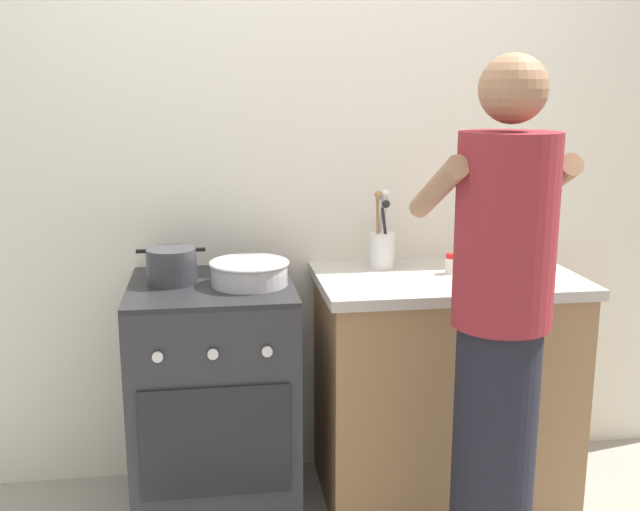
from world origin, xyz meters
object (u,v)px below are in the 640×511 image
spice_bottle (451,264)px  oil_bottle (506,250)px  pot (172,266)px  mixing_bowl (249,272)px  stove_range (215,399)px  person (499,337)px  utensil_crock (382,245)px

spice_bottle → oil_bottle: 0.21m
pot → mixing_bowl: 0.29m
stove_range → person: person is taller
pot → oil_bottle: oil_bottle is taller
pot → person: 1.20m
pot → mixing_bowl: size_ratio=0.85×
utensil_crock → oil_bottle: size_ratio=1.34×
stove_range → spice_bottle: (0.92, 0.02, 0.49)m
spice_bottle → pot: bearing=179.7°
utensil_crock → mixing_bowl: bearing=-160.8°
utensil_crock → person: bearing=-76.2°
person → utensil_crock: bearing=103.8°
stove_range → utensil_crock: size_ratio=2.90×
stove_range → pot: (-0.14, 0.03, 0.52)m
mixing_bowl → spice_bottle: mixing_bowl is taller
stove_range → spice_bottle: 1.04m
pot → mixing_bowl: bearing=-11.7°
utensil_crock → stove_range: bearing=-166.7°
pot → utensil_crock: size_ratio=0.80×
stove_range → oil_bottle: size_ratio=3.88×
pot → utensil_crock: utensil_crock is taller
spice_bottle → stove_range: bearing=-178.5°
pot → spice_bottle: 1.06m
spice_bottle → oil_bottle: size_ratio=0.34×
spice_bottle → person: size_ratio=0.05×
stove_range → utensil_crock: (0.68, 0.16, 0.54)m
stove_range → pot: size_ratio=3.62×
utensil_crock → oil_bottle: 0.48m
mixing_bowl → utensil_crock: size_ratio=0.94×
mixing_bowl → spice_bottle: bearing=3.8°
pot → oil_bottle: size_ratio=1.07×
stove_range → mixing_bowl: 0.52m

